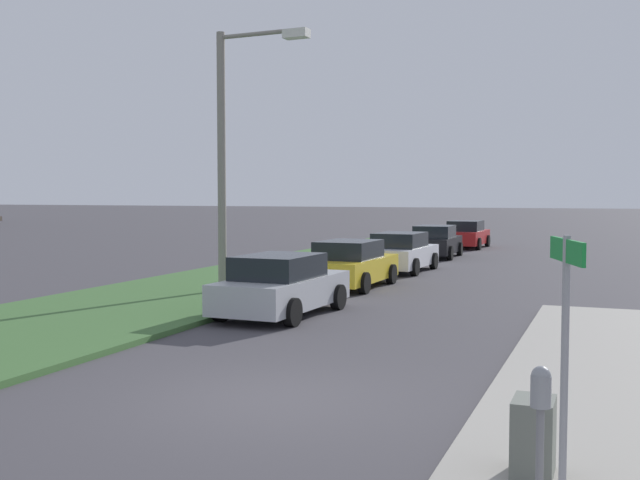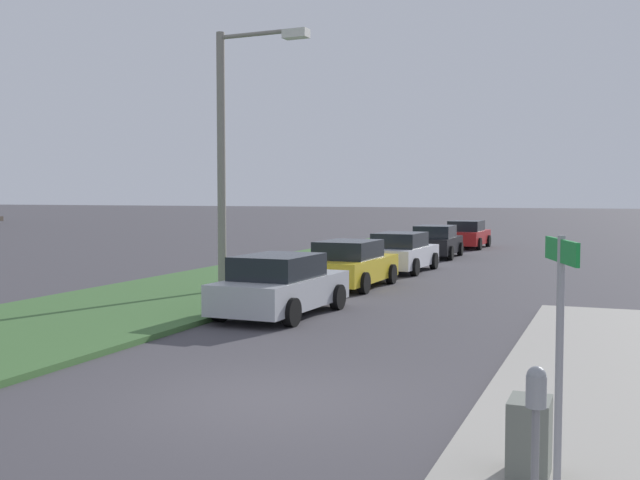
{
  "view_description": "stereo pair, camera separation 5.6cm",
  "coord_description": "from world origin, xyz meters",
  "px_view_note": "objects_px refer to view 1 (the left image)",
  "views": [
    {
      "loc": [
        -9.67,
        -4.54,
        2.92
      ],
      "look_at": [
        14.46,
        4.8,
        1.35
      ],
      "focal_mm": 42.89,
      "sensor_mm": 36.0,
      "label": 1
    },
    {
      "loc": [
        -9.65,
        -4.59,
        2.92
      ],
      "look_at": [
        14.46,
        4.8,
        1.35
      ],
      "focal_mm": 42.89,
      "sensor_mm": 36.0,
      "label": 2
    }
  ],
  "objects_px": {
    "parked_car_yellow": "(350,265)",
    "parked_car_red": "(466,235)",
    "street_sign": "(565,351)",
    "parked_car_silver": "(281,286)",
    "parking_meter": "(541,407)",
    "parked_car_black": "(435,242)",
    "parked_car_white": "(401,253)",
    "streetlight": "(232,142)",
    "utility_box": "(533,444)"
  },
  "relations": [
    {
      "from": "parked_car_silver",
      "to": "parked_car_red",
      "type": "bearing_deg",
      "value": 2.21
    },
    {
      "from": "parked_car_yellow",
      "to": "parked_car_red",
      "type": "relative_size",
      "value": 1.0
    },
    {
      "from": "parked_car_red",
      "to": "parked_car_black",
      "type": "bearing_deg",
      "value": 179.15
    },
    {
      "from": "parking_meter",
      "to": "parked_car_yellow",
      "type": "bearing_deg",
      "value": 24.47
    },
    {
      "from": "parked_car_silver",
      "to": "parked_car_white",
      "type": "height_order",
      "value": "same"
    },
    {
      "from": "parked_car_yellow",
      "to": "parked_car_black",
      "type": "distance_m",
      "value": 12.04
    },
    {
      "from": "utility_box",
      "to": "streetlight",
      "type": "distance_m",
      "value": 15.65
    },
    {
      "from": "parked_car_silver",
      "to": "parked_car_red",
      "type": "xyz_separation_m",
      "value": [
        24.48,
        0.04,
        0.0
      ]
    },
    {
      "from": "parked_car_silver",
      "to": "parking_meter",
      "type": "height_order",
      "value": "parked_car_silver"
    },
    {
      "from": "parked_car_silver",
      "to": "utility_box",
      "type": "bearing_deg",
      "value": -140.98
    },
    {
      "from": "parked_car_white",
      "to": "street_sign",
      "type": "relative_size",
      "value": 1.67
    },
    {
      "from": "parked_car_black",
      "to": "utility_box",
      "type": "xyz_separation_m",
      "value": [
        -26.76,
        -6.96,
        -0.27
      ]
    },
    {
      "from": "parking_meter",
      "to": "street_sign",
      "type": "bearing_deg",
      "value": -161.56
    },
    {
      "from": "parked_car_yellow",
      "to": "utility_box",
      "type": "distance_m",
      "value": 16.28
    },
    {
      "from": "parked_car_silver",
      "to": "utility_box",
      "type": "height_order",
      "value": "parked_car_silver"
    },
    {
      "from": "street_sign",
      "to": "parked_car_white",
      "type": "bearing_deg",
      "value": 18.29
    },
    {
      "from": "parked_car_yellow",
      "to": "parking_meter",
      "type": "distance_m",
      "value": 17.09
    },
    {
      "from": "street_sign",
      "to": "streetlight",
      "type": "relative_size",
      "value": 0.35
    },
    {
      "from": "street_sign",
      "to": "streetlight",
      "type": "height_order",
      "value": "streetlight"
    },
    {
      "from": "parked_car_silver",
      "to": "streetlight",
      "type": "height_order",
      "value": "streetlight"
    },
    {
      "from": "parked_car_black",
      "to": "parked_car_red",
      "type": "height_order",
      "value": "same"
    },
    {
      "from": "parked_car_yellow",
      "to": "parked_car_white",
      "type": "bearing_deg",
      "value": -0.86
    },
    {
      "from": "parked_car_silver",
      "to": "street_sign",
      "type": "distance_m",
      "value": 12.67
    },
    {
      "from": "parked_car_black",
      "to": "streetlight",
      "type": "xyz_separation_m",
      "value": [
        -14.96,
        2.55,
        3.67
      ]
    },
    {
      "from": "parked_car_white",
      "to": "parked_car_black",
      "type": "relative_size",
      "value": 1.0
    },
    {
      "from": "parked_car_yellow",
      "to": "utility_box",
      "type": "height_order",
      "value": "parked_car_yellow"
    },
    {
      "from": "parked_car_white",
      "to": "parking_meter",
      "type": "xyz_separation_m",
      "value": [
        -20.84,
        -6.89,
        0.33
      ]
    },
    {
      "from": "parked_car_black",
      "to": "street_sign",
      "type": "relative_size",
      "value": 1.68
    },
    {
      "from": "street_sign",
      "to": "parked_car_red",
      "type": "bearing_deg",
      "value": 11.51
    },
    {
      "from": "parked_car_silver",
      "to": "streetlight",
      "type": "relative_size",
      "value": 0.58
    },
    {
      "from": "parked_car_yellow",
      "to": "street_sign",
      "type": "bearing_deg",
      "value": -154.58
    },
    {
      "from": "parked_car_black",
      "to": "parking_meter",
      "type": "xyz_separation_m",
      "value": [
        -27.59,
        -7.09,
        0.33
      ]
    },
    {
      "from": "parked_car_black",
      "to": "utility_box",
      "type": "distance_m",
      "value": 27.65
    },
    {
      "from": "utility_box",
      "to": "streetlight",
      "type": "relative_size",
      "value": 0.12
    },
    {
      "from": "parked_car_silver",
      "to": "parking_meter",
      "type": "xyz_separation_m",
      "value": [
        -9.77,
        -6.84,
        0.33
      ]
    },
    {
      "from": "parked_car_red",
      "to": "streetlight",
      "type": "height_order",
      "value": "streetlight"
    },
    {
      "from": "parked_car_white",
      "to": "streetlight",
      "type": "xyz_separation_m",
      "value": [
        -8.21,
        2.76,
        3.67
      ]
    },
    {
      "from": "parked_car_red",
      "to": "parked_car_silver",
      "type": "bearing_deg",
      "value": -178.99
    },
    {
      "from": "parked_car_black",
      "to": "streetlight",
      "type": "height_order",
      "value": "streetlight"
    },
    {
      "from": "parked_car_yellow",
      "to": "streetlight",
      "type": "bearing_deg",
      "value": 139.91
    },
    {
      "from": "parked_car_white",
      "to": "street_sign",
      "type": "bearing_deg",
      "value": -160.1
    },
    {
      "from": "parking_meter",
      "to": "parked_car_white",
      "type": "bearing_deg",
      "value": 18.28
    },
    {
      "from": "utility_box",
      "to": "streetlight",
      "type": "xyz_separation_m",
      "value": [
        11.79,
        9.51,
        3.94
      ]
    },
    {
      "from": "parked_car_white",
      "to": "parked_car_yellow",
      "type": "bearing_deg",
      "value": 179.55
    },
    {
      "from": "parked_car_white",
      "to": "parked_car_silver",
      "type": "bearing_deg",
      "value": -178.18
    },
    {
      "from": "parking_meter",
      "to": "street_sign",
      "type": "relative_size",
      "value": 0.54
    },
    {
      "from": "parked_car_white",
      "to": "utility_box",
      "type": "relative_size",
      "value": 4.83
    },
    {
      "from": "parked_car_red",
      "to": "street_sign",
      "type": "height_order",
      "value": "street_sign"
    },
    {
      "from": "parked_car_black",
      "to": "parked_car_red",
      "type": "distance_m",
      "value": 6.67
    },
    {
      "from": "parked_car_silver",
      "to": "street_sign",
      "type": "height_order",
      "value": "street_sign"
    }
  ]
}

